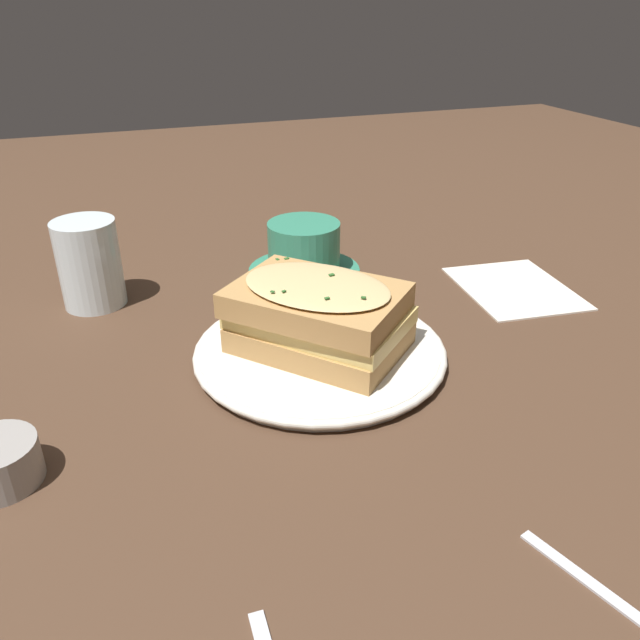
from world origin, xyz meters
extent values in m
plane|color=#473021|center=(0.00, 0.00, 0.00)|extent=(2.40, 2.40, 0.00)
cylinder|color=silver|center=(0.01, 0.02, 0.01)|extent=(0.23, 0.23, 0.01)
torus|color=silver|center=(0.01, 0.02, 0.01)|extent=(0.24, 0.24, 0.01)
cube|color=#B2844C|center=(0.01, 0.02, 0.03)|extent=(0.19, 0.18, 0.02)
cube|color=#E0C16B|center=(0.01, 0.02, 0.04)|extent=(0.19, 0.18, 0.02)
cube|color=#B2844C|center=(0.01, 0.02, 0.06)|extent=(0.19, 0.18, 0.02)
ellipsoid|color=#DBBC7F|center=(0.01, 0.02, 0.08)|extent=(0.17, 0.17, 0.01)
cube|color=#2D6028|center=(0.04, 0.02, 0.08)|extent=(0.00, 0.00, 0.00)
cube|color=#2D6028|center=(-0.05, 0.00, 0.08)|extent=(0.00, 0.00, 0.00)
cube|color=#2D6028|center=(0.02, -0.02, 0.08)|extent=(0.00, 0.00, 0.00)
cube|color=#2D6028|center=(0.02, -0.02, 0.08)|extent=(0.00, 0.00, 0.00)
cube|color=#2D6028|center=(-0.05, 0.01, 0.08)|extent=(0.00, 0.01, 0.00)
cube|color=#2D6028|center=(0.00, 0.04, 0.08)|extent=(0.00, 0.01, 0.00)
cube|color=#2D6028|center=(0.05, 0.05, 0.08)|extent=(0.00, 0.01, 0.00)
cylinder|color=#338466|center=(-0.20, 0.08, 0.00)|extent=(0.14, 0.14, 0.01)
cylinder|color=#338466|center=(-0.20, 0.08, 0.04)|extent=(0.09, 0.09, 0.06)
cylinder|color=#381E0F|center=(-0.20, 0.08, 0.06)|extent=(0.07, 0.07, 0.00)
torus|color=#338466|center=(-0.25, 0.10, 0.04)|extent=(0.04, 0.03, 0.04)
cylinder|color=silver|center=(-0.19, -0.18, 0.05)|extent=(0.07, 0.07, 0.10)
cube|color=silver|center=(0.32, 0.09, 0.00)|extent=(0.11, 0.04, 0.00)
cube|color=silver|center=(-0.06, 0.30, 0.00)|extent=(0.16, 0.14, 0.00)
camera|label=1|loc=(0.49, -0.15, 0.32)|focal=35.00mm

